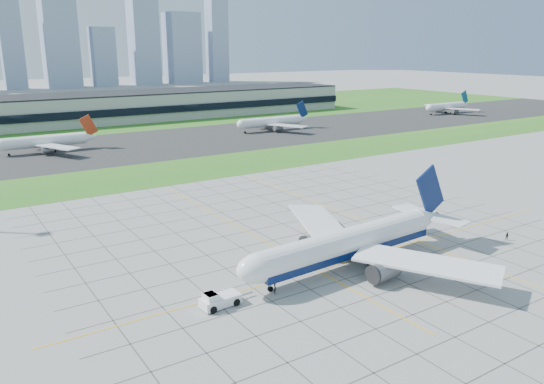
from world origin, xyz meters
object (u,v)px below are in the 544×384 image
Objects in this scene: airliner at (349,243)px; distant_jet_3 at (447,106)px; distant_jet_1 at (47,141)px; distant_jet_2 at (272,122)px; crew_near at (275,289)px; crew_far at (507,236)px; pushback_tug at (218,300)px.

airliner reaches higher than distant_jet_3.
distant_jet_2 is at bearing -0.74° from distant_jet_1.
airliner is at bearing -48.66° from crew_near.
distant_jet_1 is 239.47m from distant_jet_3.
distant_jet_2 is (82.46, 152.47, -0.13)m from airliner.
distant_jet_3 reaches higher than crew_near.
pushback_tug is at bearing -138.41° from crew_far.
distant_jet_2 is 1.00× the size of distant_jet_3.
pushback_tug reaches higher than crew_near.
distant_jet_1 is at bearing 36.50° from crew_near.
distant_jet_3 is at bearing 28.84° from pushback_tug.
crew_near reaches higher than crew_far.
crew_far is 173.93m from distant_jet_1.
airliner is 155.79m from distant_jet_1.
distant_jet_2 is at bearing 122.39° from crew_far.
crew_near is (-18.39, -2.28, -3.65)m from airliner.
distant_jet_1 is at bearing 179.26° from distant_jet_2.
distant_jet_2 reaches higher than pushback_tug.
pushback_tug is at bearing -147.90° from distant_jet_3.
distant_jet_1 reaches higher than pushback_tug.
distant_jet_3 reaches higher than pushback_tug.
distant_jet_3 is (233.39, 153.99, 3.52)m from crew_near.
crew_far is (56.68, -6.05, -0.05)m from crew_near.
airliner reaches higher than pushback_tug.
crew_near is at bearing -87.77° from distant_jet_1.
crew_far is 0.04× the size of distant_jet_1.
distant_jet_3 is (176.71, 160.04, 3.58)m from crew_far.
distant_jet_2 and distant_jet_3 have the same top height.
distant_jet_1 reaches higher than crew_far.
crew_far is at bearing -105.36° from distant_jet_2.
airliner reaches higher than crew_near.
crew_near is 0.05× the size of distant_jet_2.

